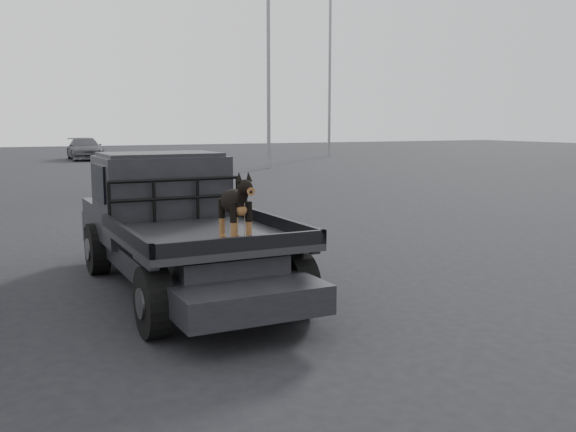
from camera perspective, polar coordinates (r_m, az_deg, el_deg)
name	(u,v)px	position (r m, az deg, el deg)	size (l,w,h in m)	color
ground	(213,350)	(6.50, -6.67, -11.72)	(120.00, 120.00, 0.00)	black
flatbed_ute	(182,257)	(8.63, -9.41, -3.60)	(2.00, 5.40, 0.92)	black
ute_cab	(161,183)	(9.40, -11.24, 2.87)	(1.72, 1.30, 0.88)	black
headache_rack	(176,200)	(8.70, -9.91, 1.39)	(1.80, 0.08, 0.55)	black
dog	(235,207)	(7.14, -4.75, 0.77)	(0.32, 0.60, 0.74)	black
distant_car_b	(85,149)	(41.32, -17.60, 5.72)	(1.87, 4.59, 1.33)	#4B4B50
floodlight_mid	(268,9)	(32.34, -1.77, 17.93)	(1.08, 0.28, 14.11)	slate
floodlight_far	(330,27)	(43.98, 3.77, 16.40)	(1.08, 0.28, 15.71)	slate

